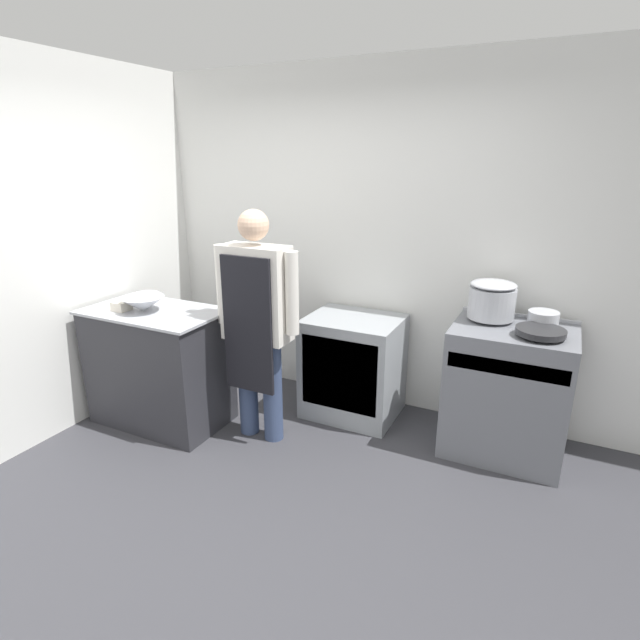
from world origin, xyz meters
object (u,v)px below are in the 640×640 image
(sauce_pot, at_px, (543,318))
(stove, at_px, (507,391))
(stock_pot, at_px, (492,299))
(saute_pan, at_px, (541,331))
(person_cook, at_px, (256,314))
(fridge_unit, at_px, (353,366))
(mixing_bowl, at_px, (143,304))
(plastic_tub, at_px, (122,306))

(sauce_pot, bearing_deg, stove, -145.39)
(stock_pot, xyz_separation_m, saute_pan, (0.34, -0.22, -0.11))
(person_cook, relative_size, stock_pot, 5.36)
(fridge_unit, xyz_separation_m, mixing_bowl, (-1.34, -0.82, 0.56))
(fridge_unit, bearing_deg, person_cook, -127.20)
(person_cook, xyz_separation_m, saute_pan, (1.80, 0.49, 0.00))
(fridge_unit, distance_m, plastic_tub, 1.83)
(mixing_bowl, bearing_deg, fridge_unit, 31.60)
(mixing_bowl, relative_size, plastic_tub, 2.78)
(stove, height_order, fridge_unit, stove)
(stove, bearing_deg, plastic_tub, -162.65)
(stove, height_order, saute_pan, saute_pan)
(person_cook, height_order, mixing_bowl, person_cook)
(stove, xyz_separation_m, person_cook, (-1.64, -0.59, 0.50))
(stove, xyz_separation_m, mixing_bowl, (-2.51, -0.79, 0.51))
(plastic_tub, bearing_deg, mixing_bowl, 16.66)
(stove, distance_m, plastic_tub, 2.84)
(plastic_tub, xyz_separation_m, stock_pot, (2.50, 0.94, 0.12))
(sauce_pot, bearing_deg, fridge_unit, -177.01)
(stock_pot, distance_m, sauce_pot, 0.35)
(mixing_bowl, height_order, stock_pot, stock_pot)
(mixing_bowl, bearing_deg, sauce_pot, 18.55)
(stove, bearing_deg, fridge_unit, 178.05)
(person_cook, bearing_deg, plastic_tub, -166.70)
(fridge_unit, distance_m, sauce_pot, 1.44)
(stock_pot, distance_m, saute_pan, 0.41)
(plastic_tub, relative_size, saute_pan, 0.37)
(person_cook, height_order, stock_pot, person_cook)
(person_cook, bearing_deg, stove, 19.80)
(stove, distance_m, stock_pot, 0.64)
(plastic_tub, distance_m, saute_pan, 2.92)
(stove, distance_m, person_cook, 1.82)
(fridge_unit, distance_m, saute_pan, 1.44)
(mixing_bowl, height_order, plastic_tub, mixing_bowl)
(sauce_pot, bearing_deg, person_cook, -158.75)
(stove, relative_size, plastic_tub, 8.25)
(plastic_tub, xyz_separation_m, sauce_pot, (2.83, 0.94, 0.04))
(fridge_unit, relative_size, plastic_tub, 7.14)
(saute_pan, bearing_deg, stove, 145.94)
(fridge_unit, bearing_deg, sauce_pot, 2.99)
(person_cook, xyz_separation_m, plastic_tub, (-1.03, -0.24, -0.01))
(person_cook, relative_size, saute_pan, 5.52)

